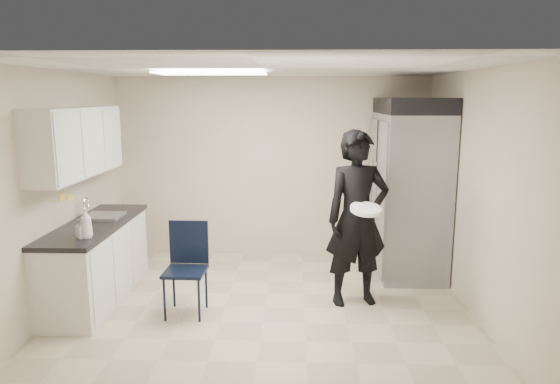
{
  "coord_description": "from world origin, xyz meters",
  "views": [
    {
      "loc": [
        0.33,
        -5.22,
        2.31
      ],
      "look_at": [
        0.17,
        0.2,
        1.28
      ],
      "focal_mm": 32.0,
      "sensor_mm": 36.0,
      "label": 1
    }
  ],
  "objects_px": {
    "commercial_fridge": "(408,194)",
    "folding_chair": "(185,272)",
    "lower_counter": "(97,263)",
    "man_tuxedo": "(357,219)"
  },
  "relations": [
    {
      "from": "folding_chair",
      "to": "man_tuxedo",
      "type": "xyz_separation_m",
      "value": [
        1.86,
        0.38,
        0.5
      ]
    },
    {
      "from": "folding_chair",
      "to": "commercial_fridge",
      "type": "bearing_deg",
      "value": 30.73
    },
    {
      "from": "lower_counter",
      "to": "man_tuxedo",
      "type": "xyz_separation_m",
      "value": [
        2.97,
        -0.02,
        0.55
      ]
    },
    {
      "from": "commercial_fridge",
      "to": "folding_chair",
      "type": "relative_size",
      "value": 2.18
    },
    {
      "from": "folding_chair",
      "to": "lower_counter",
      "type": "bearing_deg",
      "value": 162.19
    },
    {
      "from": "lower_counter",
      "to": "folding_chair",
      "type": "xyz_separation_m",
      "value": [
        1.12,
        -0.4,
        0.05
      ]
    },
    {
      "from": "lower_counter",
      "to": "man_tuxedo",
      "type": "height_order",
      "value": "man_tuxedo"
    },
    {
      "from": "folding_chair",
      "to": "man_tuxedo",
      "type": "relative_size",
      "value": 0.49
    },
    {
      "from": "folding_chair",
      "to": "man_tuxedo",
      "type": "bearing_deg",
      "value": 13.28
    },
    {
      "from": "lower_counter",
      "to": "man_tuxedo",
      "type": "relative_size",
      "value": 0.97
    }
  ]
}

